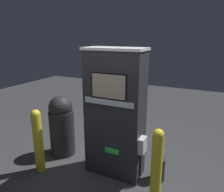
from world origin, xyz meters
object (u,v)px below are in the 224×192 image
Objects in this scene: trash_bin at (62,125)px; safety_bollard_far at (38,139)px; gas_pump at (115,114)px; squeegee_bucket at (158,169)px; safety_bollard at (157,163)px.

safety_bollard_far is at bearing -89.69° from trash_bin.
gas_pump is 2.49× the size of squeegee_bucket.
trash_bin is (-1.19, 0.10, -0.45)m from gas_pump.
safety_bollard_far is at bearing -161.49° from squeegee_bucket.
safety_bollard is at bearing 6.28° from safety_bollard_far.
gas_pump is 1.78× the size of trash_bin.
squeegee_bucket is at bearing 99.89° from safety_bollard.
safety_bollard is (0.79, -0.32, -0.49)m from gas_pump.
squeegee_bucket is (-0.07, 0.42, -0.37)m from safety_bollard.
gas_pump is 0.99m from safety_bollard.
safety_bollard is 0.57m from squeegee_bucket.
safety_bollard reaches higher than squeegee_bucket.
squeegee_bucket is (1.90, 0.64, -0.39)m from safety_bollard_far.
squeegee_bucket is at bearing 18.51° from safety_bollard_far.
safety_bollard is 0.91× the size of trash_bin.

